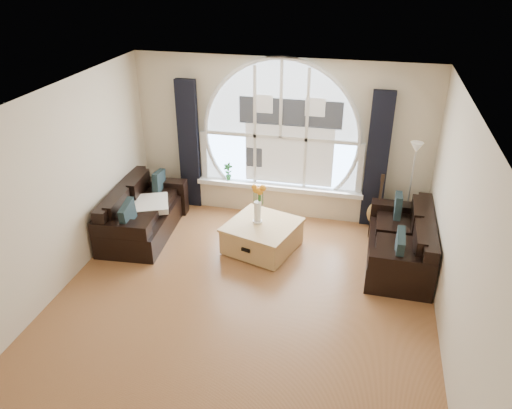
{
  "coord_description": "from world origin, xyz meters",
  "views": [
    {
      "loc": [
        1.38,
        -5.03,
        4.22
      ],
      "look_at": [
        0.0,
        0.9,
        1.05
      ],
      "focal_mm": 34.82,
      "sensor_mm": 36.0,
      "label": 1
    }
  ],
  "objects_px": {
    "vase_flowers": "(258,200)",
    "floor_lamp": "(410,190)",
    "sofa_left": "(143,211)",
    "coffee_chest": "(262,235)",
    "sofa_right": "(400,240)",
    "potted_plant": "(228,172)",
    "guitar": "(379,202)"
  },
  "relations": [
    {
      "from": "coffee_chest",
      "to": "guitar",
      "type": "relative_size",
      "value": 0.94
    },
    {
      "from": "guitar",
      "to": "potted_plant",
      "type": "xyz_separation_m",
      "value": [
        -2.62,
        0.22,
        0.18
      ]
    },
    {
      "from": "sofa_left",
      "to": "guitar",
      "type": "xyz_separation_m",
      "value": [
        3.73,
        0.96,
        0.13
      ]
    },
    {
      "from": "coffee_chest",
      "to": "guitar",
      "type": "distance_m",
      "value": 2.03
    },
    {
      "from": "potted_plant",
      "to": "sofa_right",
      "type": "bearing_deg",
      "value": -21.45
    },
    {
      "from": "coffee_chest",
      "to": "vase_flowers",
      "type": "relative_size",
      "value": 1.43
    },
    {
      "from": "sofa_right",
      "to": "coffee_chest",
      "type": "relative_size",
      "value": 1.77
    },
    {
      "from": "coffee_chest",
      "to": "floor_lamp",
      "type": "height_order",
      "value": "floor_lamp"
    },
    {
      "from": "sofa_left",
      "to": "vase_flowers",
      "type": "bearing_deg",
      "value": -4.9
    },
    {
      "from": "floor_lamp",
      "to": "guitar",
      "type": "xyz_separation_m",
      "value": [
        -0.44,
        0.04,
        -0.27
      ]
    },
    {
      "from": "sofa_left",
      "to": "guitar",
      "type": "height_order",
      "value": "guitar"
    },
    {
      "from": "floor_lamp",
      "to": "potted_plant",
      "type": "distance_m",
      "value": 3.07
    },
    {
      "from": "sofa_right",
      "to": "sofa_left",
      "type": "bearing_deg",
      "value": -178.75
    },
    {
      "from": "sofa_left",
      "to": "coffee_chest",
      "type": "distance_m",
      "value": 2.0
    },
    {
      "from": "sofa_left",
      "to": "sofa_right",
      "type": "height_order",
      "value": "sofa_left"
    },
    {
      "from": "sofa_left",
      "to": "coffee_chest",
      "type": "xyz_separation_m",
      "value": [
        2.0,
        -0.05,
        -0.16
      ]
    },
    {
      "from": "coffee_chest",
      "to": "vase_flowers",
      "type": "bearing_deg",
      "value": 175.09
    },
    {
      "from": "sofa_right",
      "to": "potted_plant",
      "type": "bearing_deg",
      "value": 159.48
    },
    {
      "from": "sofa_left",
      "to": "sofa_right",
      "type": "xyz_separation_m",
      "value": [
        4.05,
        0.02,
        0.0
      ]
    },
    {
      "from": "coffee_chest",
      "to": "sofa_left",
      "type": "bearing_deg",
      "value": -164.31
    },
    {
      "from": "floor_lamp",
      "to": "potted_plant",
      "type": "xyz_separation_m",
      "value": [
        -3.06,
        0.26,
        -0.09
      ]
    },
    {
      "from": "sofa_right",
      "to": "coffee_chest",
      "type": "height_order",
      "value": "sofa_right"
    },
    {
      "from": "coffee_chest",
      "to": "potted_plant",
      "type": "xyz_separation_m",
      "value": [
        -0.89,
        1.23,
        0.46
      ]
    },
    {
      "from": "coffee_chest",
      "to": "potted_plant",
      "type": "bearing_deg",
      "value": 142.98
    },
    {
      "from": "guitar",
      "to": "vase_flowers",
      "type": "bearing_deg",
      "value": -144.19
    },
    {
      "from": "vase_flowers",
      "to": "floor_lamp",
      "type": "relative_size",
      "value": 0.44
    },
    {
      "from": "coffee_chest",
      "to": "guitar",
      "type": "xyz_separation_m",
      "value": [
        1.73,
        1.01,
        0.29
      ]
    },
    {
      "from": "guitar",
      "to": "potted_plant",
      "type": "height_order",
      "value": "guitar"
    },
    {
      "from": "sofa_right",
      "to": "vase_flowers",
      "type": "height_order",
      "value": "vase_flowers"
    },
    {
      "from": "sofa_left",
      "to": "vase_flowers",
      "type": "distance_m",
      "value": 1.96
    },
    {
      "from": "sofa_right",
      "to": "floor_lamp",
      "type": "height_order",
      "value": "floor_lamp"
    },
    {
      "from": "sofa_left",
      "to": "vase_flowers",
      "type": "height_order",
      "value": "vase_flowers"
    }
  ]
}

